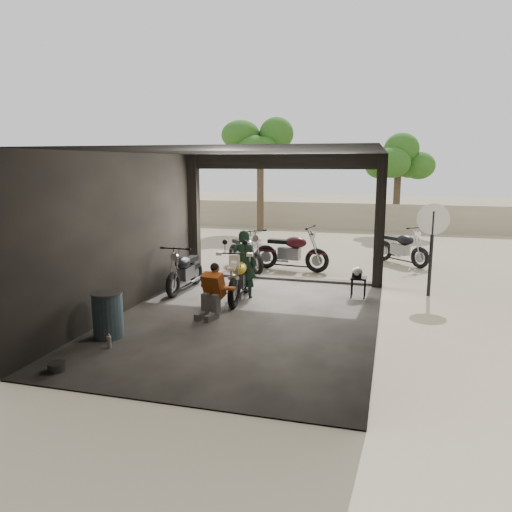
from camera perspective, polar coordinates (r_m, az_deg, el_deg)
The scene contains 16 objects.
ground at distance 9.69m, azimuth -1.37°, elevation -7.41°, with size 80.00×80.00×0.00m, color #7A6D56.
garage at distance 9.89m, azimuth -0.49°, elevation 0.60°, with size 7.00×7.13×3.20m.
boundary_wall at distance 23.10m, azimuth 8.69°, elevation 4.57°, with size 18.00×0.30×1.20m, color gray.
tree_left at distance 22.08m, azimuth 0.50°, elevation 13.21°, with size 2.20×2.20×5.60m.
tree_right at distance 22.83m, azimuth 16.05°, elevation 11.65°, with size 2.20×2.20×5.00m.
main_bike at distance 10.96m, azimuth -1.81°, elevation -2.08°, with size 0.73×1.77×1.18m, color beige, non-canonical shape.
left_bike at distance 11.87m, azimuth -8.13°, elevation -1.33°, with size 0.68×1.66×1.12m, color black, non-canonical shape.
outside_bike_a at distance 14.02m, azimuth -1.25°, elevation 0.79°, with size 0.73×1.78×1.20m, color black, non-canonical shape.
outside_bike_b at distance 13.99m, azimuth 4.04°, elevation 0.91°, with size 0.78×1.90×1.28m, color #390D13, non-canonical shape.
outside_bike_c at distance 15.44m, azimuth 16.31°, elevation 1.25°, with size 0.72×1.76×1.19m, color black, non-canonical shape.
rider at distance 11.09m, azimuth -1.36°, elevation -0.97°, with size 0.56×0.37×1.54m, color black.
mechanic at distance 9.73m, azimuth -5.21°, elevation -4.19°, with size 0.53×0.72×1.04m, color #AC4E17, non-canonical shape.
stool at distance 11.40m, azimuth 11.64°, elevation -2.74°, with size 0.34×0.34×0.48m.
helmet at distance 11.36m, azimuth 11.49°, elevation -1.81°, with size 0.24×0.25×0.23m, color silver.
oil_drum at distance 9.04m, azimuth -16.57°, elevation -6.54°, with size 0.52×0.52×0.80m, color #38515F.
sign_post at distance 11.83m, azimuth 19.49°, elevation 2.27°, with size 0.71×0.08×2.12m.
Camera 1 is at (2.66, -8.82, 3.01)m, focal length 35.00 mm.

